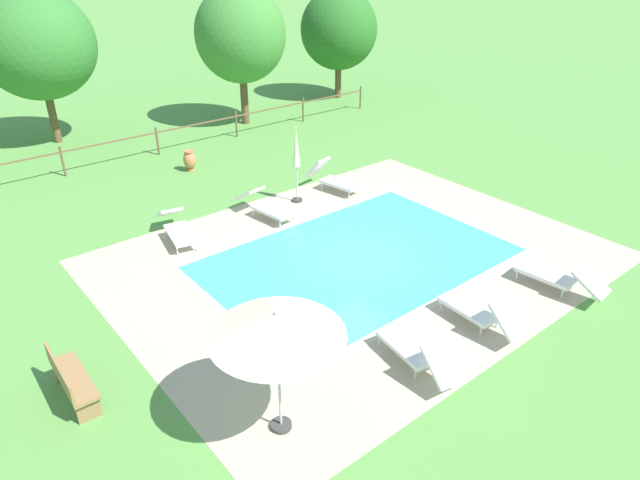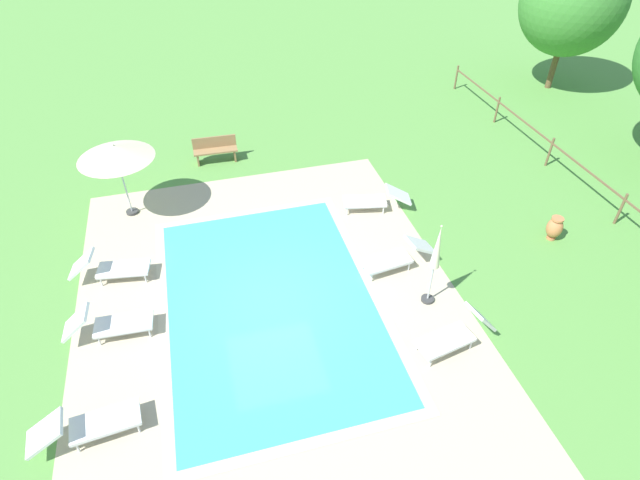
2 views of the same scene
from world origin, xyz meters
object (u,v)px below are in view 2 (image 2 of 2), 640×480
(sun_lounger_north_far, at_px, (112,267))
(patio_umbrella_open_foreground, at_px, (115,152))
(sun_lounger_north_near_steps, at_px, (396,257))
(sun_lounger_north_end, at_px, (88,425))
(patio_umbrella_closed_row_centre, at_px, (436,254))
(terracotta_urn_near_fence, at_px, (555,228))
(tree_centre, at_px, (573,1))
(sun_lounger_south_far, at_px, (374,200))
(wooden_bench_lawn_side, at_px, (215,149))
(sun_lounger_south_near_corner, at_px, (455,334))
(sun_lounger_north_mid, at_px, (110,324))

(sun_lounger_north_far, distance_m, patio_umbrella_open_foreground, 3.38)
(sun_lounger_north_near_steps, distance_m, sun_lounger_north_end, 8.04)
(patio_umbrella_closed_row_centre, bearing_deg, sun_lounger_north_far, -110.94)
(terracotta_urn_near_fence, bearing_deg, patio_umbrella_open_foreground, -111.01)
(sun_lounger_north_end, bearing_deg, tree_centre, 123.62)
(sun_lounger_north_far, relative_size, terracotta_urn_near_fence, 2.75)
(sun_lounger_south_far, bearing_deg, patio_umbrella_closed_row_centre, -0.46)
(patio_umbrella_closed_row_centre, relative_size, wooden_bench_lawn_side, 1.57)
(sun_lounger_north_near_steps, xyz_separation_m, sun_lounger_south_near_corner, (2.81, 0.28, 0.03))
(sun_lounger_north_far, distance_m, sun_lounger_south_near_corner, 8.67)
(patio_umbrella_open_foreground, relative_size, patio_umbrella_closed_row_centre, 0.99)
(wooden_bench_lawn_side, bearing_deg, sun_lounger_south_far, 45.92)
(sun_lounger_south_far, relative_size, tree_centre, 0.37)
(patio_umbrella_closed_row_centre, bearing_deg, sun_lounger_south_near_corner, -1.43)
(wooden_bench_lawn_side, bearing_deg, terracotta_urn_near_fence, 51.76)
(sun_lounger_north_far, height_order, sun_lounger_north_end, sun_lounger_north_far)
(sun_lounger_north_near_steps, xyz_separation_m, sun_lounger_north_far, (-1.52, -7.24, 0.02))
(sun_lounger_north_far, distance_m, sun_lounger_south_far, 7.66)
(sun_lounger_north_far, bearing_deg, sun_lounger_south_far, 98.38)
(wooden_bench_lawn_side, height_order, terracotta_urn_near_fence, wooden_bench_lawn_side)
(patio_umbrella_closed_row_centre, relative_size, tree_centre, 0.41)
(wooden_bench_lawn_side, bearing_deg, sun_lounger_north_mid, -23.54)
(sun_lounger_north_near_steps, xyz_separation_m, sun_lounger_south_far, (-2.64, 0.35, -0.00))
(sun_lounger_south_far, distance_m, wooden_bench_lawn_side, 6.05)
(terracotta_urn_near_fence, distance_m, tree_centre, 11.87)
(wooden_bench_lawn_side, xyz_separation_m, tree_centre, (-2.55, 15.15, 3.18))
(sun_lounger_north_mid, bearing_deg, wooden_bench_lawn_side, 156.46)
(patio_umbrella_closed_row_centre, bearing_deg, sun_lounger_north_near_steps, -167.09)
(sun_lounger_south_far, height_order, tree_centre, tree_centre)
(sun_lounger_north_end, bearing_deg, patio_umbrella_closed_row_centre, 101.70)
(sun_lounger_south_far, bearing_deg, sun_lounger_north_far, -81.62)
(sun_lounger_north_mid, relative_size, sun_lounger_north_end, 0.95)
(sun_lounger_north_end, bearing_deg, wooden_bench_lawn_side, 160.57)
(sun_lounger_north_far, height_order, patio_umbrella_closed_row_centre, patio_umbrella_closed_row_centre)
(sun_lounger_north_end, distance_m, patio_umbrella_closed_row_centre, 8.03)
(sun_lounger_north_far, height_order, terracotta_urn_near_fence, sun_lounger_north_far)
(sun_lounger_south_far, bearing_deg, sun_lounger_north_end, -54.29)
(sun_lounger_north_end, relative_size, sun_lounger_south_near_corner, 1.07)
(sun_lounger_north_mid, xyz_separation_m, terracotta_urn_near_fence, (-0.40, 11.94, 0.02))
(sun_lounger_north_near_steps, distance_m, sun_lounger_south_near_corner, 2.83)
(sun_lounger_south_near_corner, bearing_deg, sun_lounger_north_mid, -107.54)
(sun_lounger_north_end, xyz_separation_m, wooden_bench_lawn_side, (-9.83, 3.47, 0.10))
(sun_lounger_north_end, distance_m, sun_lounger_south_near_corner, 7.75)
(sun_lounger_south_far, xyz_separation_m, tree_centre, (-6.76, 10.81, 3.28))
(sun_lounger_south_far, bearing_deg, sun_lounger_north_near_steps, -7.46)
(sun_lounger_north_near_steps, bearing_deg, sun_lounger_north_end, -68.26)
(sun_lounger_north_far, height_order, tree_centre, tree_centre)
(sun_lounger_north_mid, relative_size, terracotta_urn_near_fence, 2.68)
(patio_umbrella_closed_row_centre, height_order, wooden_bench_lawn_side, patio_umbrella_closed_row_centre)
(sun_lounger_north_near_steps, relative_size, wooden_bench_lawn_side, 1.39)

